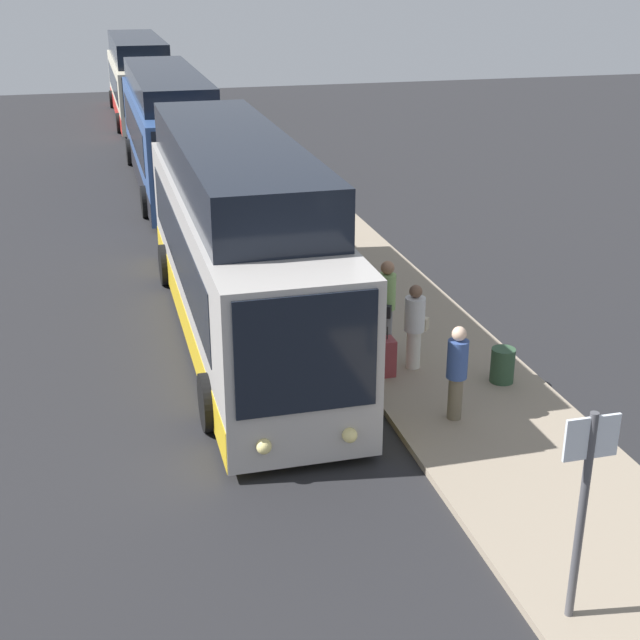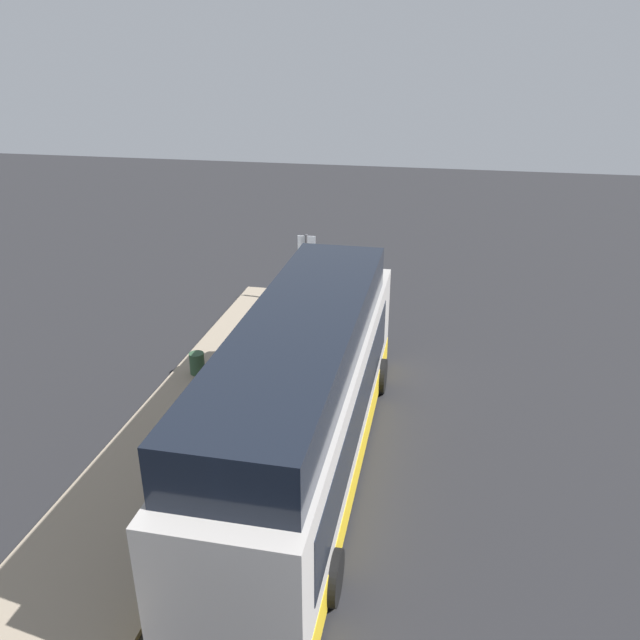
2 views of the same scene
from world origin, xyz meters
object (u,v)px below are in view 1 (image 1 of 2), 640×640
object	(u,v)px
passenger_waiting	(415,324)
passenger_with_bags	(386,301)
bus_second	(170,135)
sign_post	(584,493)
bus_lead	(238,250)
bus_third	(139,83)
suitcase	(387,357)
passenger_boarding	(457,369)
trash_bin	(502,365)

from	to	relation	value
passenger_waiting	passenger_with_bags	xyz separation A→B (m)	(-0.99, -0.23, 0.11)
bus_second	sign_post	world-z (taller)	bus_second
passenger_with_bags	sign_post	size ratio (longest dim) A/B	0.67
bus_lead	passenger_with_bags	size ratio (longest dim) A/B	6.39
bus_third	suitcase	bearing A→B (deg)	4.03
passenger_with_bags	suitcase	bearing A→B (deg)	101.07
bus_lead	passenger_boarding	size ratio (longest dim) A/B	6.95
bus_second	sign_post	distance (m)	23.86
passenger_boarding	suitcase	size ratio (longest dim) A/B	1.75
trash_bin	passenger_boarding	bearing A→B (deg)	-51.74
bus_lead	passenger_waiting	size ratio (longest dim) A/B	7.00
passenger_boarding	passenger_with_bags	distance (m)	3.11
bus_third	sign_post	distance (m)	38.72
trash_bin	bus_second	bearing A→B (deg)	-166.68
bus_second	passenger_waiting	size ratio (longest dim) A/B	7.34
passenger_waiting	suitcase	bearing A→B (deg)	-117.45
suitcase	bus_third	bearing A→B (deg)	-175.97
bus_second	sign_post	bearing A→B (deg)	5.35
bus_third	suitcase	xyz separation A→B (m)	(31.81, 2.24, -1.21)
bus_lead	suitcase	distance (m)	3.96
passenger_with_bags	suitcase	world-z (taller)	passenger_with_bags
bus_lead	trash_bin	bearing A→B (deg)	47.86
bus_second	passenger_boarding	size ratio (longest dim) A/B	7.29
bus_second	suitcase	bearing A→B (deg)	7.54
bus_second	passenger_boarding	bearing A→B (deg)	8.46
bus_third	passenger_waiting	distance (m)	31.77
passenger_boarding	passenger_waiting	size ratio (longest dim) A/B	1.01
bus_lead	bus_third	xyz separation A→B (m)	(-28.84, 0.00, -0.13)
passenger_boarding	sign_post	distance (m)	5.01
bus_third	trash_bin	size ratio (longest dim) A/B	18.62
bus_third	passenger_boarding	xyz separation A→B (m)	(33.74, 2.80, -0.66)
bus_second	passenger_waiting	bearing A→B (deg)	9.64
passenger_boarding	sign_post	size ratio (longest dim) A/B	0.62
bus_lead	passenger_boarding	xyz separation A→B (m)	(4.90, 2.80, -0.79)
bus_lead	passenger_boarding	bearing A→B (deg)	29.78
bus_second	passenger_boarding	xyz separation A→B (m)	(18.85, 2.80, -0.70)
bus_second	passenger_with_bags	size ratio (longest dim) A/B	6.71
bus_lead	sign_post	size ratio (longest dim) A/B	4.31
bus_third	passenger_boarding	bearing A→B (deg)	4.75
passenger_boarding	bus_second	bearing A→B (deg)	-50.60
sign_post	suitcase	bearing A→B (deg)	179.89
sign_post	trash_bin	size ratio (longest dim) A/B	4.15
bus_lead	bus_third	size ratio (longest dim) A/B	0.96
passenger_with_bags	suitcase	distance (m)	1.39
passenger_waiting	passenger_boarding	bearing A→B (deg)	-45.07
bus_lead	sign_post	distance (m)	10.06
passenger_with_bags	trash_bin	size ratio (longest dim) A/B	2.80
bus_third	trash_bin	distance (m)	32.93
passenger_with_bags	suitcase	xyz separation A→B (m)	(1.17, -0.37, -0.64)
passenger_waiting	suitcase	size ratio (longest dim) A/B	1.74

